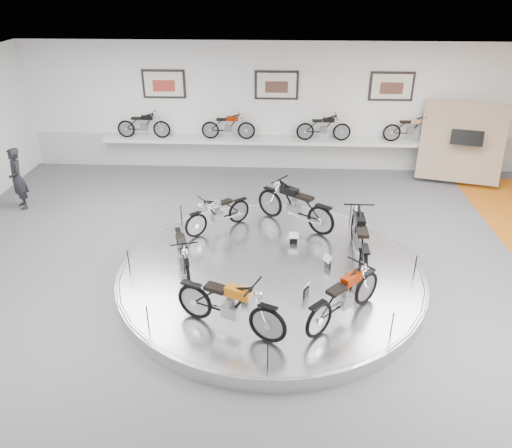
{
  "coord_description": "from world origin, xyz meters",
  "views": [
    {
      "loc": [
        0.12,
        -8.6,
        6.0
      ],
      "look_at": [
        -0.32,
        0.6,
        1.19
      ],
      "focal_mm": 35.0,
      "sensor_mm": 36.0,
      "label": 1
    }
  ],
  "objects_px": {
    "visitor": "(17,179)",
    "bike_e": "(230,304)",
    "shelf": "(275,141)",
    "bike_d": "(183,254)",
    "display_platform": "(271,274)",
    "bike_c": "(218,213)",
    "bike_a": "(360,237)",
    "bike_f": "(344,296)",
    "bike_b": "(295,205)"
  },
  "relations": [
    {
      "from": "bike_d",
      "to": "shelf",
      "type": "bearing_deg",
      "value": 147.39
    },
    {
      "from": "bike_a",
      "to": "bike_b",
      "type": "xyz_separation_m",
      "value": [
        -1.34,
        1.57,
        -0.01
      ]
    },
    {
      "from": "bike_d",
      "to": "bike_c",
      "type": "bearing_deg",
      "value": 148.26
    },
    {
      "from": "bike_b",
      "to": "bike_e",
      "type": "relative_size",
      "value": 1.04
    },
    {
      "from": "display_platform",
      "to": "visitor",
      "type": "relative_size",
      "value": 3.75
    },
    {
      "from": "bike_a",
      "to": "visitor",
      "type": "bearing_deg",
      "value": 72.79
    },
    {
      "from": "shelf",
      "to": "bike_e",
      "type": "xyz_separation_m",
      "value": [
        -0.66,
        -8.41,
        -0.17
      ]
    },
    {
      "from": "bike_b",
      "to": "bike_c",
      "type": "xyz_separation_m",
      "value": [
        -1.83,
        -0.31,
        -0.1
      ]
    },
    {
      "from": "display_platform",
      "to": "bike_d",
      "type": "relative_size",
      "value": 4.06
    },
    {
      "from": "bike_f",
      "to": "bike_d",
      "type": "bearing_deg",
      "value": 110.05
    },
    {
      "from": "bike_a",
      "to": "bike_d",
      "type": "xyz_separation_m",
      "value": [
        -3.66,
        -0.68,
        -0.1
      ]
    },
    {
      "from": "shelf",
      "to": "bike_b",
      "type": "height_order",
      "value": "bike_b"
    },
    {
      "from": "bike_f",
      "to": "display_platform",
      "type": "bearing_deg",
      "value": 83.17
    },
    {
      "from": "bike_a",
      "to": "bike_e",
      "type": "bearing_deg",
      "value": 134.65
    },
    {
      "from": "display_platform",
      "to": "bike_a",
      "type": "distance_m",
      "value": 2.05
    },
    {
      "from": "shelf",
      "to": "bike_d",
      "type": "height_order",
      "value": "bike_d"
    },
    {
      "from": "shelf",
      "to": "bike_c",
      "type": "height_order",
      "value": "bike_c"
    },
    {
      "from": "visitor",
      "to": "shelf",
      "type": "bearing_deg",
      "value": 75.12
    },
    {
      "from": "bike_b",
      "to": "bike_f",
      "type": "height_order",
      "value": "bike_b"
    },
    {
      "from": "bike_e",
      "to": "bike_b",
      "type": "bearing_deg",
      "value": 97.31
    },
    {
      "from": "display_platform",
      "to": "shelf",
      "type": "distance_m",
      "value": 6.46
    },
    {
      "from": "bike_b",
      "to": "visitor",
      "type": "height_order",
      "value": "visitor"
    },
    {
      "from": "bike_d",
      "to": "display_platform",
      "type": "bearing_deg",
      "value": 80.46
    },
    {
      "from": "bike_a",
      "to": "bike_b",
      "type": "height_order",
      "value": "bike_a"
    },
    {
      "from": "bike_c",
      "to": "bike_f",
      "type": "height_order",
      "value": "bike_f"
    },
    {
      "from": "bike_a",
      "to": "bike_d",
      "type": "relative_size",
      "value": 1.21
    },
    {
      "from": "bike_a",
      "to": "shelf",
      "type": "bearing_deg",
      "value": 18.1
    },
    {
      "from": "bike_e",
      "to": "bike_f",
      "type": "relative_size",
      "value": 1.05
    },
    {
      "from": "bike_f",
      "to": "visitor",
      "type": "bearing_deg",
      "value": 102.99
    },
    {
      "from": "bike_a",
      "to": "bike_b",
      "type": "bearing_deg",
      "value": 41.13
    },
    {
      "from": "visitor",
      "to": "bike_e",
      "type": "bearing_deg",
      "value": 10.77
    },
    {
      "from": "shelf",
      "to": "visitor",
      "type": "height_order",
      "value": "visitor"
    },
    {
      "from": "bike_d",
      "to": "bike_f",
      "type": "height_order",
      "value": "bike_f"
    },
    {
      "from": "display_platform",
      "to": "bike_f",
      "type": "relative_size",
      "value": 3.72
    },
    {
      "from": "bike_c",
      "to": "bike_d",
      "type": "relative_size",
      "value": 0.98
    },
    {
      "from": "display_platform",
      "to": "bike_d",
      "type": "distance_m",
      "value": 1.91
    },
    {
      "from": "bike_e",
      "to": "bike_f",
      "type": "distance_m",
      "value": 2.03
    },
    {
      "from": "shelf",
      "to": "bike_c",
      "type": "bearing_deg",
      "value": -105.45
    },
    {
      "from": "bike_c",
      "to": "visitor",
      "type": "height_order",
      "value": "visitor"
    },
    {
      "from": "bike_b",
      "to": "display_platform",
      "type": "bearing_deg",
      "value": 111.64
    },
    {
      "from": "bike_a",
      "to": "bike_e",
      "type": "height_order",
      "value": "bike_a"
    },
    {
      "from": "shelf",
      "to": "bike_f",
      "type": "distance_m",
      "value": 8.13
    },
    {
      "from": "bike_d",
      "to": "visitor",
      "type": "xyz_separation_m",
      "value": [
        -5.14,
        3.53,
        0.09
      ]
    },
    {
      "from": "display_platform",
      "to": "shelf",
      "type": "xyz_separation_m",
      "value": [
        0.0,
        6.4,
        0.85
      ]
    },
    {
      "from": "bike_a",
      "to": "bike_f",
      "type": "height_order",
      "value": "bike_a"
    },
    {
      "from": "bike_c",
      "to": "bike_b",
      "type": "bearing_deg",
      "value": 149.66
    },
    {
      "from": "display_platform",
      "to": "bike_e",
      "type": "bearing_deg",
      "value": -108.26
    },
    {
      "from": "display_platform",
      "to": "bike_a",
      "type": "xyz_separation_m",
      "value": [
        1.87,
        0.43,
        0.71
      ]
    },
    {
      "from": "bike_c",
      "to": "bike_a",
      "type": "bearing_deg",
      "value": 118.32
    },
    {
      "from": "shelf",
      "to": "visitor",
      "type": "bearing_deg",
      "value": -155.77
    }
  ]
}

